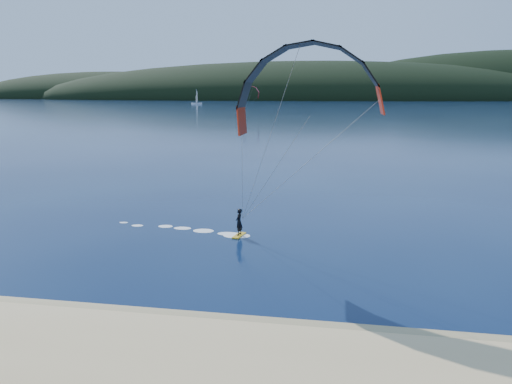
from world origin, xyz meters
TOP-DOWN VIEW (x-y plane):
  - ground at (0.00, 0.00)m, footprint 1800.00×1800.00m
  - wet_sand at (0.00, 4.50)m, footprint 220.00×2.50m
  - headland at (0.63, 745.28)m, footprint 1200.00×310.00m
  - kitesurfer_near at (7.03, 13.94)m, footprint 20.22×7.62m
  - kitesurfer_far at (-29.69, 196.12)m, footprint 9.20×7.61m
  - sailboat at (-115.68, 402.26)m, footprint 9.55×6.21m

SIDE VIEW (x-z plane):
  - ground at x=0.00m, z-range 0.00..0.00m
  - headland at x=0.63m, z-range -70.00..70.00m
  - wet_sand at x=0.00m, z-range 0.00..0.10m
  - sailboat at x=-115.68m, z-range -5.68..7.65m
  - kitesurfer_near at x=7.03m, z-range 2.74..14.33m
  - kitesurfer_far at x=-29.69m, z-range 3.18..15.27m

